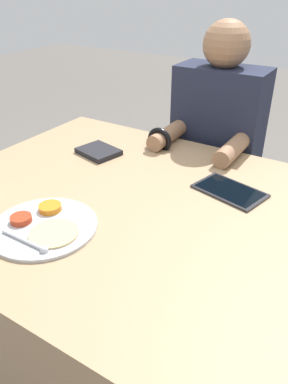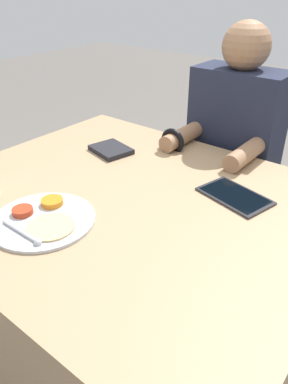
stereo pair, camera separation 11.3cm
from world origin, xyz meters
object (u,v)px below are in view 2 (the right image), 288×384
(red_notebook, at_px, (111,150))
(tablet_device, at_px, (235,196))
(thali_tray, at_px, (43,219))
(person_diner, at_px, (229,172))

(red_notebook, xyz_separation_m, tablet_device, (0.56, -0.01, -0.00))
(thali_tray, bearing_deg, person_diner, 81.66)
(tablet_device, bearing_deg, thali_tray, -128.19)
(tablet_device, bearing_deg, red_notebook, 178.71)
(red_notebook, relative_size, person_diner, 0.15)
(red_notebook, bearing_deg, person_diner, 54.29)
(person_diner, bearing_deg, tablet_device, -62.85)
(thali_tray, xyz_separation_m, person_diner, (0.14, 0.95, -0.18))
(red_notebook, distance_m, person_diner, 0.59)
(person_diner, bearing_deg, red_notebook, -125.71)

